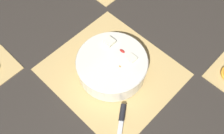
{
  "coord_description": "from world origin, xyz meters",
  "views": [
    {
      "loc": [
        0.32,
        -0.33,
        0.79
      ],
      "look_at": [
        0.0,
        0.0,
        0.04
      ],
      "focal_mm": 42.0,
      "sensor_mm": 36.0,
      "label": 1
    }
  ],
  "objects": [
    {
      "name": "bamboo_mat_center",
      "position": [
        0.0,
        0.0,
        0.0
      ],
      "size": [
        0.42,
        0.38,
        0.01
      ],
      "color": "tan",
      "rests_on": "ground_plane"
    },
    {
      "name": "paring_knife",
      "position": [
        0.14,
        -0.1,
        0.01
      ],
      "size": [
        0.09,
        0.12,
        0.02
      ],
      "color": "silver",
      "rests_on": "bamboo_mat_center"
    },
    {
      "name": "ground_plane",
      "position": [
        0.0,
        0.0,
        0.0
      ],
      "size": [
        6.0,
        6.0,
        0.0
      ],
      "primitive_type": "plane",
      "color": "#2D2823"
    },
    {
      "name": "fruit_salad_bowl",
      "position": [
        -0.0,
        -0.0,
        0.05
      ],
      "size": [
        0.24,
        0.24,
        0.09
      ],
      "color": "silver",
      "rests_on": "bamboo_mat_center"
    }
  ]
}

